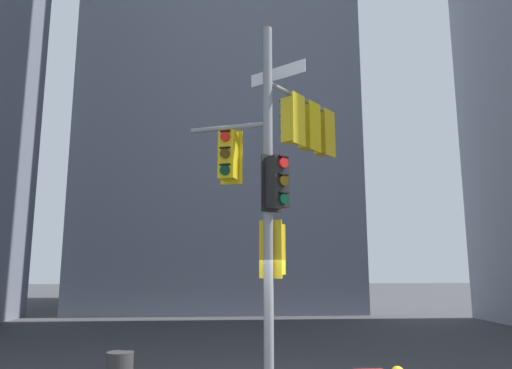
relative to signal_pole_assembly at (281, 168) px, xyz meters
name	(u,v)px	position (x,y,z in m)	size (l,w,h in m)	color
building_mid_block	(222,12)	(-1.34, 21.45, 15.97)	(15.10, 15.10, 40.76)	slate
signal_pole_assembly	(281,168)	(0.00, 0.00, 0.00)	(3.42, 2.44, 7.34)	gray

